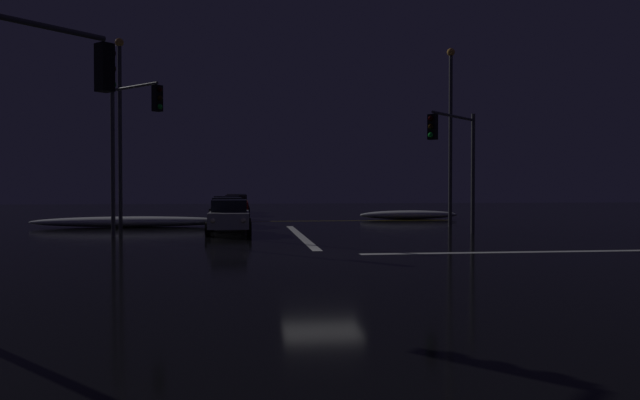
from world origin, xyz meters
name	(u,v)px	position (x,y,z in m)	size (l,w,h in m)	color
ground	(322,256)	(0.00, 0.00, -0.05)	(120.00, 120.00, 0.10)	black
stop_line_north	(300,236)	(0.00, 7.74, 0.00)	(0.35, 13.22, 0.01)	white
centre_line_ns	(284,221)	(0.00, 19.34, 0.00)	(22.00, 0.15, 0.01)	yellow
crosswalk_bar_east	(554,252)	(7.84, 0.00, 0.00)	(13.22, 0.40, 0.01)	white
snow_bank_left_curb	(132,222)	(-8.54, 14.80, 0.28)	(10.69, 1.50, 0.57)	white
snow_bank_right_curb	(409,215)	(8.54, 20.79, 0.29)	(6.73, 1.50, 0.58)	white
sedan_silver	(229,216)	(-3.17, 9.39, 0.80)	(2.02, 4.33, 1.57)	#B7B7BC
sedan_black	(227,211)	(-3.42, 15.22, 0.80)	(2.02, 4.33, 1.57)	black
sedan_gray	(227,208)	(-3.62, 21.29, 0.80)	(2.02, 4.33, 1.57)	slate
sedan_red	(236,205)	(-3.09, 27.62, 0.80)	(2.02, 4.33, 1.57)	maroon
sedan_orange	(237,203)	(-3.12, 33.12, 0.80)	(2.02, 4.33, 1.57)	#C66014
traffic_signal_ne	(456,149)	(6.86, 6.86, 3.87)	(3.16, 3.16, 5.59)	#4C4C51
traffic_signal_sw	(9,95)	(-6.96, -6.96, 3.94)	(2.96, 2.96, 5.71)	#4C4C51
traffic_signal_nw	(130,131)	(-7.23, 7.23, 4.52)	(2.52, 2.52, 6.67)	#4C4C51
streetlamp_right_near	(451,125)	(8.84, 13.34, 5.61)	(0.44, 0.44, 9.81)	#424247
streetlamp_left_near	(120,120)	(-8.84, 13.34, 5.62)	(0.44, 0.44, 9.84)	#424247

